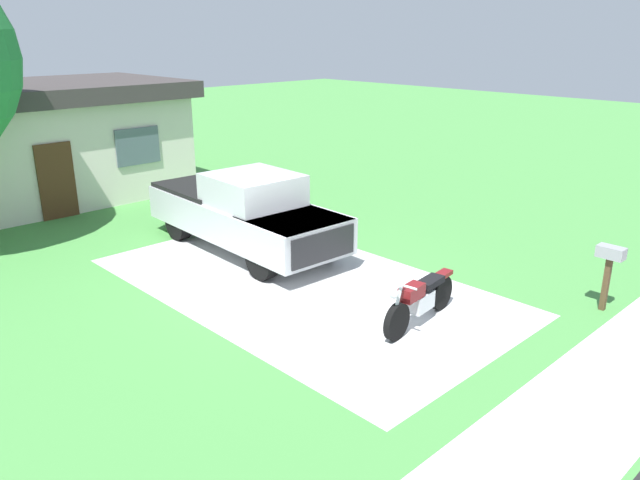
% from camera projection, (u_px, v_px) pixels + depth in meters
% --- Properties ---
extents(ground_plane, '(80.00, 80.00, 0.00)m').
position_uv_depth(ground_plane, '(301.00, 285.00, 12.70)').
color(ground_plane, '#458840').
extents(driveway_pad, '(4.97, 8.80, 0.01)m').
position_uv_depth(driveway_pad, '(301.00, 285.00, 12.70)').
color(driveway_pad, '#B6B6B6').
rests_on(driveway_pad, ground).
extents(sidewalk_strip, '(36.00, 1.80, 0.01)m').
position_uv_depth(sidewalk_strip, '(589.00, 406.00, 8.63)').
color(sidewalk_strip, beige).
rests_on(sidewalk_strip, ground).
extents(motorcycle, '(2.21, 0.70, 1.09)m').
position_uv_depth(motorcycle, '(420.00, 300.00, 10.91)').
color(motorcycle, black).
rests_on(motorcycle, ground).
extents(pickup_truck, '(2.23, 5.70, 1.90)m').
position_uv_depth(pickup_truck, '(243.00, 210.00, 14.56)').
color(pickup_truck, black).
rests_on(pickup_truck, ground).
extents(mailbox, '(0.26, 0.48, 1.26)m').
position_uv_depth(mailbox, '(610.00, 261.00, 11.30)').
color(mailbox, '#4C3823').
rests_on(mailbox, ground).
extents(neighbor_house, '(9.60, 5.60, 3.50)m').
position_uv_depth(neighbor_house, '(19.00, 143.00, 18.42)').
color(neighbor_house, beige).
rests_on(neighbor_house, ground).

